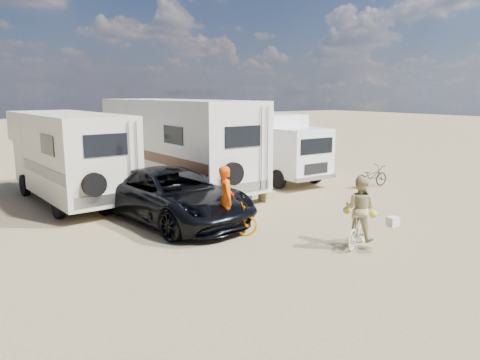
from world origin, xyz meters
TOP-DOWN VIEW (x-y plane):
  - ground at (0.00, 0.00)m, footprint 140.00×140.00m
  - rv_main at (-0.29, 7.46)m, footprint 3.18×9.52m
  - rv_left at (-4.71, 7.22)m, footprint 3.10×7.20m
  - box_truck at (4.10, 6.59)m, footprint 2.47×5.83m
  - dark_suv at (-2.72, 2.74)m, footprint 3.75×6.33m
  - bike_man at (-2.16, 0.41)m, footprint 1.86×1.27m
  - bike_woman at (0.34, -2.16)m, footprint 1.53×0.98m
  - rider_man at (-2.16, 0.41)m, footprint 0.67×0.79m
  - rider_woman at (0.34, -2.16)m, footprint 0.91×1.00m
  - bike_parked at (6.65, 2.94)m, footprint 1.81×0.73m
  - cooler at (0.27, 3.28)m, footprint 0.67×0.55m
  - crate at (1.38, 3.29)m, footprint 0.49×0.49m

SIDE VIEW (x-z plane):
  - ground at x=0.00m, z-range 0.00..0.00m
  - crate at x=1.38m, z-range 0.00..0.38m
  - cooler at x=0.27m, z-range 0.00..0.47m
  - bike_woman at x=0.34m, z-range 0.00..0.89m
  - bike_man at x=-2.16m, z-range 0.00..0.92m
  - bike_parked at x=6.65m, z-range 0.00..0.93m
  - dark_suv at x=-2.72m, z-range 0.00..1.65m
  - rider_woman at x=0.34m, z-range 0.00..1.68m
  - rider_man at x=-2.16m, z-range 0.00..1.83m
  - box_truck at x=4.10m, z-range 0.00..3.03m
  - rv_left at x=-4.71m, z-range 0.00..3.25m
  - rv_main at x=-0.29m, z-range 0.00..3.69m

